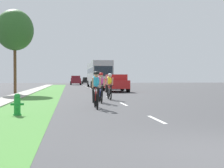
% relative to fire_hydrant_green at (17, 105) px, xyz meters
% --- Properties ---
extents(ground_plane, '(120.00, 120.00, 0.00)m').
position_rel_fire_hydrant_green_xyz_m(ground_plane, '(4.47, 13.90, -0.37)').
color(ground_plane, '#424244').
extents(grass_verge, '(2.41, 70.00, 0.01)m').
position_rel_fire_hydrant_green_xyz_m(grass_verge, '(0.00, 13.90, -0.37)').
color(grass_verge, '#478438').
rests_on(grass_verge, ground_plane).
extents(sidewalk_concrete, '(1.33, 70.00, 0.10)m').
position_rel_fire_hydrant_green_xyz_m(sidewalk_concrete, '(-1.87, 13.90, -0.37)').
color(sidewalk_concrete, '#9E998E').
rests_on(sidewalk_concrete, ground_plane).
extents(lane_markings_center, '(0.12, 52.20, 0.01)m').
position_rel_fire_hydrant_green_xyz_m(lane_markings_center, '(4.47, 17.90, -0.37)').
color(lane_markings_center, white).
rests_on(lane_markings_center, ground_plane).
extents(fire_hydrant_green, '(0.44, 0.38, 0.76)m').
position_rel_fire_hydrant_green_xyz_m(fire_hydrant_green, '(0.00, 0.00, 0.00)').
color(fire_hydrant_green, '#1E8C33').
rests_on(fire_hydrant_green, ground_plane).
extents(cyclist_lead, '(0.42, 1.72, 1.58)m').
position_rel_fire_hydrant_green_xyz_m(cyclist_lead, '(2.92, 2.00, 0.44)').
color(cyclist_lead, black).
rests_on(cyclist_lead, ground_plane).
extents(cyclist_trailing, '(0.42, 1.72, 1.58)m').
position_rel_fire_hydrant_green_xyz_m(cyclist_trailing, '(3.40, 4.84, 0.44)').
color(cyclist_trailing, black).
rests_on(cyclist_trailing, ground_plane).
extents(cyclist_distant, '(0.42, 1.72, 1.58)m').
position_rel_fire_hydrant_green_xyz_m(cyclist_distant, '(4.18, 7.03, 0.44)').
color(cyclist_distant, black).
rests_on(cyclist_distant, ground_plane).
extents(pickup_red, '(2.22, 5.10, 1.64)m').
position_rel_fire_hydrant_green_xyz_m(pickup_red, '(6.21, 17.69, 0.46)').
color(pickup_red, red).
rests_on(pickup_red, ground_plane).
extents(bus_silver, '(2.78, 11.60, 3.48)m').
position_rel_fire_hydrant_green_xyz_m(bus_silver, '(5.93, 30.90, 1.61)').
color(bus_silver, '#A5A8AD').
rests_on(bus_silver, ground_plane).
extents(suv_maroon, '(2.15, 4.70, 1.79)m').
position_rel_fire_hydrant_green_xyz_m(suv_maroon, '(3.14, 48.61, 0.58)').
color(suv_maroon, maroon).
rests_on(suv_maroon, ground_plane).
extents(sedan_black, '(1.98, 4.30, 1.52)m').
position_rel_fire_hydrant_green_xyz_m(sedan_black, '(5.86, 59.39, 0.40)').
color(sedan_black, black).
rests_on(sedan_black, ground_plane).
extents(street_tree_near, '(3.10, 3.10, 7.03)m').
position_rel_fire_hydrant_green_xyz_m(street_tree_near, '(-2.68, 15.24, 4.93)').
color(street_tree_near, brown).
rests_on(street_tree_near, ground_plane).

